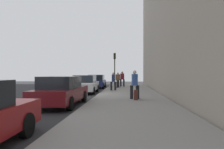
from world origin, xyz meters
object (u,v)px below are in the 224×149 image
pedestrian_brown_coat (118,79)px  pedestrian_burgundy_coat (122,78)px  parked_car_maroon (62,91)px  pedestrian_blue_coat (135,84)px  traffic_light_pole (115,64)px  rolling_suitcase (136,95)px  parked_car_navy (97,81)px  pedestrian_navy_coat (113,81)px  parked_car_white (86,84)px

pedestrian_brown_coat → pedestrian_burgundy_coat: bearing=-12.0°
parked_car_maroon → pedestrian_blue_coat: pedestrian_blue_coat is taller
pedestrian_burgundy_coat → traffic_light_pole: (0.44, 0.91, 1.76)m
pedestrian_brown_coat → rolling_suitcase: pedestrian_brown_coat is taller
parked_car_navy → pedestrian_brown_coat: pedestrian_brown_coat is taller
pedestrian_burgundy_coat → pedestrian_navy_coat: bearing=172.7°
parked_car_maroon → parked_car_white: size_ratio=1.05×
parked_car_navy → rolling_suitcase: (-11.74, -3.88, -0.32)m
pedestrian_brown_coat → pedestrian_blue_coat: bearing=-172.2°
pedestrian_navy_coat → rolling_suitcase: size_ratio=1.78×
parked_car_maroon → rolling_suitcase: parked_car_maroon is taller
pedestrian_blue_coat → pedestrian_burgundy_coat: bearing=4.4°
pedestrian_brown_coat → rolling_suitcase: 10.59m
pedestrian_burgundy_coat → parked_car_maroon: bearing=168.3°
parked_car_white → rolling_suitcase: bearing=-144.5°
parked_car_navy → traffic_light_pole: traffic_light_pole is taller
parked_car_maroon → rolling_suitcase: size_ratio=5.21×
pedestrian_brown_coat → traffic_light_pole: size_ratio=0.42×
parked_car_white → pedestrian_blue_coat: bearing=-142.3°
parked_car_maroon → pedestrian_navy_coat: bearing=-14.6°
parked_car_navy → pedestrian_blue_coat: size_ratio=2.44×
parked_car_navy → traffic_light_pole: (1.27, -1.99, 2.08)m
pedestrian_burgundy_coat → rolling_suitcase: size_ratio=1.89×
pedestrian_brown_coat → pedestrian_navy_coat: bearing=175.5°
pedestrian_burgundy_coat → pedestrian_navy_coat: (-5.63, 0.72, -0.06)m
parked_car_maroon → pedestrian_navy_coat: pedestrian_navy_coat is taller
pedestrian_navy_coat → rolling_suitcase: pedestrian_navy_coat is taller
parked_car_navy → traffic_light_pole: 3.14m
parked_car_maroon → parked_car_white: 7.00m
pedestrian_navy_coat → parked_car_white: bearing=120.9°
parked_car_white → pedestrian_blue_coat: pedestrian_blue_coat is taller
traffic_light_pole → rolling_suitcase: 13.36m
pedestrian_burgundy_coat → traffic_light_pole: 2.03m
parked_car_white → pedestrian_burgundy_coat: pedestrian_burgundy_coat is taller
pedestrian_navy_coat → parked_car_maroon: bearing=165.4°
pedestrian_navy_coat → pedestrian_brown_coat: bearing=-4.5°
parked_car_white → pedestrian_brown_coat: (4.91, -2.56, 0.26)m
pedestrian_blue_coat → pedestrian_burgundy_coat: size_ratio=0.98×
pedestrian_burgundy_coat → rolling_suitcase: 12.61m
pedestrian_navy_coat → pedestrian_brown_coat: pedestrian_navy_coat is taller
parked_car_maroon → pedestrian_brown_coat: pedestrian_brown_coat is taller
parked_car_navy → pedestrian_navy_coat: bearing=-155.6°
rolling_suitcase → parked_car_maroon: bearing=110.3°
parked_car_white → pedestrian_burgundy_coat: (6.99, -3.00, 0.32)m
pedestrian_blue_coat → traffic_light_pole: traffic_light_pole is taller
parked_car_white → pedestrian_brown_coat: bearing=-27.5°
parked_car_maroon → pedestrian_navy_coat: 8.65m
parked_car_navy → pedestrian_burgundy_coat: bearing=-74.2°
parked_car_white → traffic_light_pole: size_ratio=1.16×
parked_car_white → parked_car_navy: size_ratio=1.10×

